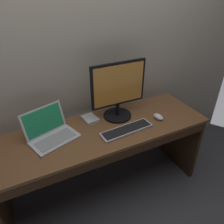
# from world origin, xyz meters

# --- Properties ---
(ground_plane) EXTENTS (14.00, 14.00, 0.00)m
(ground_plane) POSITION_xyz_m (0.00, 0.00, 0.00)
(ground_plane) COLOR #4C4C51
(desk) EXTENTS (1.77, 0.57, 0.74)m
(desk) POSITION_xyz_m (0.00, -0.02, 0.55)
(desk) COLOR brown
(desk) RESTS_ON ground
(laptop_silver) EXTENTS (0.41, 0.36, 0.22)m
(laptop_silver) POSITION_xyz_m (-0.41, 0.06, 0.78)
(laptop_silver) COLOR silver
(laptop_silver) RESTS_ON desk
(external_monitor) EXTENTS (0.48, 0.25, 0.50)m
(external_monitor) POSITION_xyz_m (0.19, 0.11, 0.98)
(external_monitor) COLOR black
(external_monitor) RESTS_ON desk
(wired_keyboard) EXTENTS (0.45, 0.15, 0.02)m
(wired_keyboard) POSITION_xyz_m (0.15, -0.11, 0.75)
(wired_keyboard) COLOR #BCBCC1
(wired_keyboard) RESTS_ON desk
(computer_mouse) EXTENTS (0.08, 0.11, 0.04)m
(computer_mouse) POSITION_xyz_m (0.49, -0.08, 0.76)
(computer_mouse) COLOR white
(computer_mouse) RESTS_ON desk
(external_drive_box) EXTENTS (0.13, 0.16, 0.03)m
(external_drive_box) POSITION_xyz_m (-0.06, 0.16, 0.75)
(external_drive_box) COLOR silver
(external_drive_box) RESTS_ON desk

